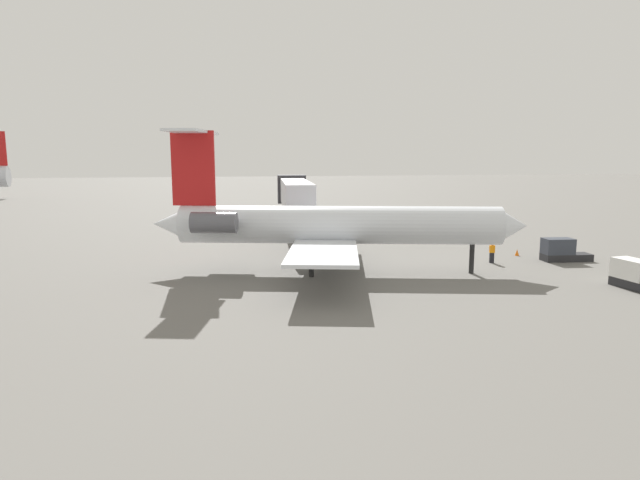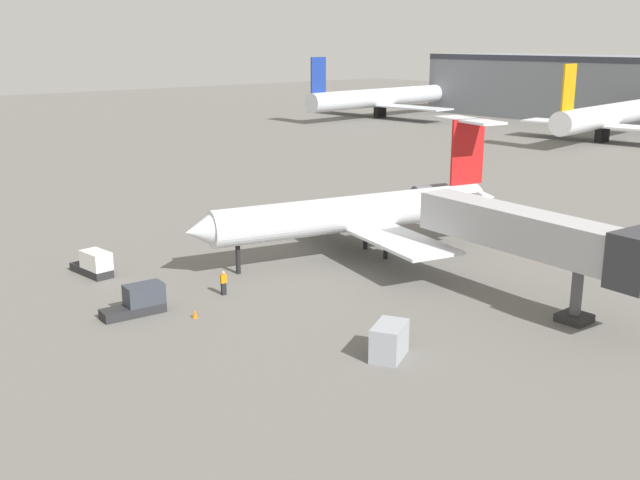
{
  "view_description": "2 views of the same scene",
  "coord_description": "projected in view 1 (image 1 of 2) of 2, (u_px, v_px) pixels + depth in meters",
  "views": [
    {
      "loc": [
        -38.77,
        8.57,
        8.56
      ],
      "look_at": [
        1.09,
        0.47,
        2.21
      ],
      "focal_mm": 29.94,
      "sensor_mm": 36.0,
      "label": 1
    },
    {
      "loc": [
        41.43,
        -40.45,
        16.89
      ],
      "look_at": [
        -0.67,
        -4.18,
        2.0
      ],
      "focal_mm": 42.27,
      "sensor_mm": 36.0,
      "label": 2
    }
  ],
  "objects": [
    {
      "name": "ground_plane",
      "position": [
        329.0,
        271.0,
        40.55
      ],
      "size": [
        400.0,
        400.0,
        0.1
      ],
      "primitive_type": "cube",
      "color": "#66635E"
    },
    {
      "name": "regional_jet",
      "position": [
        328.0,
        224.0,
        39.52
      ],
      "size": [
        20.77,
        27.53,
        10.47
      ],
      "color": "silver",
      "rests_on": "ground_plane"
    },
    {
      "name": "jet_bridge",
      "position": [
        295.0,
        194.0,
        55.21
      ],
      "size": [
        18.0,
        4.64,
        6.49
      ],
      "color": "#ADADB2",
      "rests_on": "ground_plane"
    },
    {
      "name": "ground_crew_marshaller",
      "position": [
        492.0,
        252.0,
        43.4
      ],
      "size": [
        0.31,
        0.43,
        1.69
      ],
      "color": "black",
      "rests_on": "ground_plane"
    },
    {
      "name": "baggage_tug_lead",
      "position": [
        636.0,
        276.0,
        34.8
      ],
      "size": [
        4.11,
        1.74,
        1.9
      ],
      "color": "#262628",
      "rests_on": "ground_plane"
    },
    {
      "name": "baggage_tug_trailing",
      "position": [
        562.0,
        251.0,
        44.21
      ],
      "size": [
        1.79,
        4.12,
        1.9
      ],
      "color": "#262628",
      "rests_on": "ground_plane"
    },
    {
      "name": "cargo_container_uld",
      "position": [
        414.0,
        228.0,
        57.37
      ],
      "size": [
        2.58,
        3.01,
        1.91
      ],
      "color": "#999EA8",
      "rests_on": "ground_plane"
    },
    {
      "name": "traffic_cone_near",
      "position": [
        517.0,
        252.0,
        46.68
      ],
      "size": [
        0.36,
        0.36,
        0.55
      ],
      "color": "orange",
      "rests_on": "ground_plane"
    }
  ]
}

